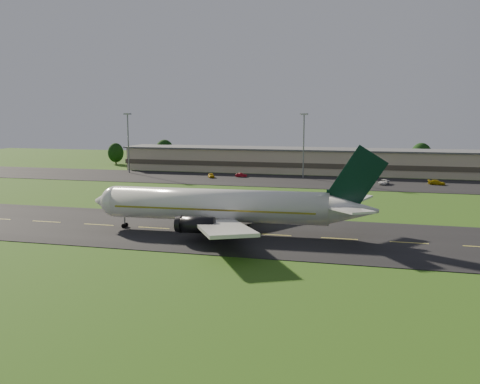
% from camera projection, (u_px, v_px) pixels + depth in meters
% --- Properties ---
extents(ground, '(360.00, 360.00, 0.00)m').
position_uv_depth(ground, '(212.00, 232.00, 93.48)').
color(ground, '#2A4C13').
rests_on(ground, ground).
extents(taxiway, '(220.00, 30.00, 0.10)m').
position_uv_depth(taxiway, '(212.00, 232.00, 93.47)').
color(taxiway, black).
rests_on(taxiway, ground).
extents(apron, '(260.00, 30.00, 0.10)m').
position_uv_depth(apron, '(283.00, 181.00, 162.41)').
color(apron, black).
rests_on(apron, ground).
extents(airliner, '(51.29, 42.14, 15.57)m').
position_uv_depth(airliner, '(223.00, 206.00, 92.32)').
color(airliner, white).
rests_on(airliner, ground).
extents(terminal, '(145.00, 16.00, 8.40)m').
position_uv_depth(terminal, '(314.00, 161.00, 183.40)').
color(terminal, tan).
rests_on(terminal, ground).
extents(light_mast_west, '(2.40, 1.20, 20.35)m').
position_uv_depth(light_mast_west, '(128.00, 136.00, 181.78)').
color(light_mast_west, gray).
rests_on(light_mast_west, ground).
extents(light_mast_centre, '(2.40, 1.20, 20.35)m').
position_uv_depth(light_mast_centre, '(304.00, 138.00, 166.95)').
color(light_mast_centre, gray).
rests_on(light_mast_centre, ground).
extents(tree_line, '(195.93, 9.30, 11.13)m').
position_uv_depth(tree_line, '(406.00, 157.00, 184.85)').
color(tree_line, black).
rests_on(tree_line, ground).
extents(service_vehicle_a, '(3.30, 4.40, 1.39)m').
position_uv_depth(service_vehicle_a, '(211.00, 175.00, 169.64)').
color(service_vehicle_a, '#BF970B').
rests_on(service_vehicle_a, apron).
extents(service_vehicle_b, '(3.80, 1.39, 1.24)m').
position_uv_depth(service_vehicle_b, '(241.00, 175.00, 171.26)').
color(service_vehicle_b, maroon).
rests_on(service_vehicle_b, apron).
extents(service_vehicle_c, '(3.32, 5.53, 1.44)m').
position_uv_depth(service_vehicle_c, '(384.00, 182.00, 153.69)').
color(service_vehicle_c, silver).
rests_on(service_vehicle_c, apron).
extents(service_vehicle_d, '(5.05, 3.01, 1.37)m').
position_uv_depth(service_vehicle_d, '(437.00, 182.00, 152.90)').
color(service_vehicle_d, gold).
rests_on(service_vehicle_d, apron).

